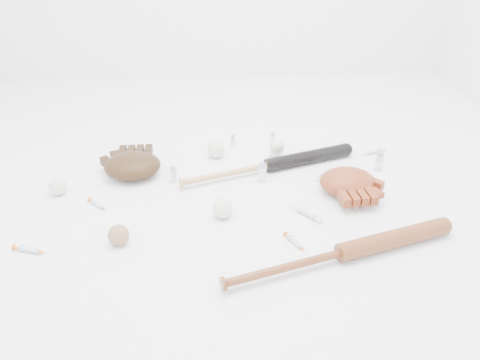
{
  "coord_description": "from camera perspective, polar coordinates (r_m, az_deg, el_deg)",
  "views": [
    {
      "loc": [
        -0.06,
        -1.61,
        1.04
      ],
      "look_at": [
        0.04,
        0.01,
        0.06
      ],
      "focal_mm": 35.0,
      "sensor_mm": 36.0,
      "label": 1
    }
  ],
  "objects": [
    {
      "name": "glove_tan",
      "position": [
        1.96,
        12.94,
        -0.15
      ],
      "size": [
        0.29,
        0.29,
        0.1
      ],
      "primitive_type": null,
      "rotation": [
        0.0,
        0.0,
        3.23
      ],
      "color": "maroon",
      "rests_on": "ground"
    },
    {
      "name": "baseball_aged",
      "position": [
        1.69,
        -14.6,
        -6.51
      ],
      "size": [
        0.07,
        0.07,
        0.07
      ],
      "primitive_type": "sphere",
      "color": "#926B46",
      "rests_on": "ground"
    },
    {
      "name": "syringe_3",
      "position": [
        1.66,
        6.74,
        -7.56
      ],
      "size": [
        0.09,
        0.13,
        0.02
      ],
      "primitive_type": null,
      "rotation": [
        0.0,
        0.0,
        -1.08
      ],
      "color": "#ADBCC6",
      "rests_on": "ground"
    },
    {
      "name": "syringe_4",
      "position": [
        2.32,
        15.98,
        3.34
      ],
      "size": [
        0.15,
        0.09,
        0.02
      ],
      "primitive_type": null,
      "rotation": [
        0.0,
        0.0,
        3.55
      ],
      "color": "#ADBCC6",
      "rests_on": "ground"
    },
    {
      "name": "bat_wood",
      "position": [
        1.6,
        12.26,
        -8.67
      ],
      "size": [
        0.87,
        0.32,
        0.07
      ],
      "primitive_type": null,
      "rotation": [
        0.0,
        0.0,
        0.3
      ],
      "color": "brown",
      "rests_on": "ground"
    },
    {
      "name": "vial_5",
      "position": [
        2.28,
        -0.87,
        4.75
      ],
      "size": [
        0.02,
        0.02,
        0.06
      ],
      "primitive_type": "cylinder",
      "color": "silver",
      "rests_on": "ground"
    },
    {
      "name": "baseball_mid",
      "position": [
        1.77,
        -2.15,
        -3.47
      ],
      "size": [
        0.08,
        0.08,
        0.08
      ],
      "primitive_type": "sphere",
      "color": "silver",
      "rests_on": "ground"
    },
    {
      "name": "vial_2",
      "position": [
        1.99,
        2.75,
        0.93
      ],
      "size": [
        0.03,
        0.03,
        0.09
      ],
      "primitive_type": "cylinder",
      "color": "silver",
      "rests_on": "ground"
    },
    {
      "name": "baseball_left",
      "position": [
        2.04,
        -21.33,
        -0.71
      ],
      "size": [
        0.07,
        0.07,
        0.07
      ],
      "primitive_type": "sphere",
      "color": "silver",
      "rests_on": "ground"
    },
    {
      "name": "baseball_on_pedestal",
      "position": [
        2.16,
        4.54,
        4.21
      ],
      "size": [
        0.07,
        0.07,
        0.07
      ],
      "primitive_type": "sphere",
      "color": "silver",
      "rests_on": "pedestal"
    },
    {
      "name": "vial_0",
      "position": [
        2.31,
        4.01,
        5.1
      ],
      "size": [
        0.02,
        0.02,
        0.06
      ],
      "primitive_type": "cylinder",
      "color": "silver",
      "rests_on": "ground"
    },
    {
      "name": "syringe_2",
      "position": [
        2.08,
        10.29,
        0.74
      ],
      "size": [
        0.12,
        0.15,
        0.02
      ],
      "primitive_type": null,
      "rotation": [
        0.0,
        0.0,
        0.97
      ],
      "color": "#ADBCC6",
      "rests_on": "ground"
    },
    {
      "name": "vial_3",
      "position": [
        2.16,
        16.61,
        2.18
      ],
      "size": [
        0.04,
        0.04,
        0.09
      ],
      "primitive_type": "cylinder",
      "color": "silver",
      "rests_on": "ground"
    },
    {
      "name": "glove_dark",
      "position": [
        2.08,
        -12.98,
        1.76
      ],
      "size": [
        0.3,
        0.3,
        0.1
      ],
      "primitive_type": null,
      "rotation": [
        0.0,
        0.0,
        0.02
      ],
      "color": "black",
      "rests_on": "ground"
    },
    {
      "name": "vial_4",
      "position": [
        2.01,
        -8.1,
        0.66
      ],
      "size": [
        0.03,
        0.03,
        0.07
      ],
      "primitive_type": "cylinder",
      "color": "silver",
      "rests_on": "ground"
    },
    {
      "name": "syringe_1",
      "position": [
        1.81,
        8.08,
        -4.06
      ],
      "size": [
        0.13,
        0.15,
        0.02
      ],
      "primitive_type": null,
      "rotation": [
        0.0,
        0.0,
        2.25
      ],
      "color": "#ADBCC6",
      "rests_on": "ground"
    },
    {
      "name": "syringe_0",
      "position": [
        1.77,
        -24.22,
        -7.79
      ],
      "size": [
        0.16,
        0.07,
        0.02
      ],
      "primitive_type": null,
      "rotation": [
        0.0,
        0.0,
        -0.31
      ],
      "color": "#ADBCC6",
      "rests_on": "ground"
    },
    {
      "name": "bat_dark",
      "position": [
        2.07,
        3.46,
        1.8
      ],
      "size": [
        0.83,
        0.33,
        0.06
      ],
      "primitive_type": null,
      "rotation": [
        0.0,
        0.0,
        0.32
      ],
      "color": "black",
      "rests_on": "ground"
    },
    {
      "name": "baseball_upper",
      "position": [
        2.18,
        -2.95,
        3.75
      ],
      "size": [
        0.08,
        0.08,
        0.08
      ],
      "primitive_type": "sphere",
      "color": "silver",
      "rests_on": "ground"
    },
    {
      "name": "pedestal",
      "position": [
        2.18,
        4.49,
        2.98
      ],
      "size": [
        0.08,
        0.08,
        0.04
      ],
      "primitive_type": "cube",
      "rotation": [
        0.0,
        0.0,
        -0.18
      ],
      "color": "white",
      "rests_on": "ground"
    },
    {
      "name": "syringe_5",
      "position": [
        1.92,
        -16.97,
        -2.9
      ],
      "size": [
        0.11,
        0.11,
        0.02
      ],
      "primitive_type": null,
      "rotation": [
        0.0,
        0.0,
        -0.78
      ],
      "color": "#ADBCC6",
      "rests_on": "ground"
    },
    {
      "name": "vial_1",
      "position": [
        2.16,
        4.45,
        3.1
      ],
      "size": [
        0.03,
        0.03,
        0.07
      ],
      "primitive_type": "cylinder",
      "color": "silver",
      "rests_on": "ground"
    },
    {
      "name": "trading_card",
      "position": [
        2.25,
        -13.04,
        2.67
      ],
      "size": [
        0.08,
        0.09,
        0.0
      ],
      "primitive_type": "cube",
      "rotation": [
        0.0,
        0.0,
        0.18
      ],
      "color": "gold",
      "rests_on": "ground"
    }
  ]
}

